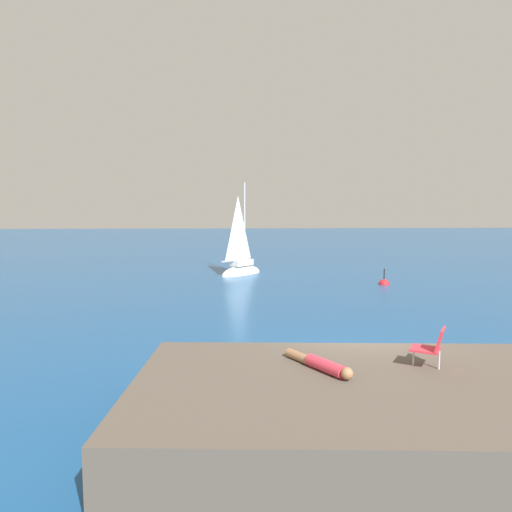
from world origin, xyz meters
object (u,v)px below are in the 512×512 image
person_sunbather (321,364)px  beach_chair (432,345)px  marker_buoy (384,284)px  sailboat_near (241,269)px

person_sunbather → beach_chair: 2.16m
beach_chair → person_sunbather: bearing=32.1°
beach_chair → marker_buoy: size_ratio=0.71×
person_sunbather → marker_buoy: person_sunbather is taller
sailboat_near → beach_chair: (3.25, -19.94, 1.15)m
person_sunbather → beach_chair: beach_chair is taller
beach_chair → marker_buoy: 16.42m
person_sunbather → marker_buoy: 17.09m
person_sunbather → beach_chair: bearing=-121.3°
sailboat_near → marker_buoy: 8.64m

